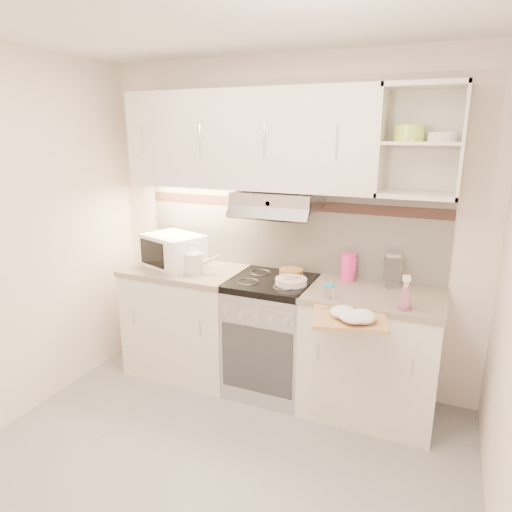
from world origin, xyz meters
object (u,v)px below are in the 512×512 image
at_px(pink_pitcher, 348,267).
at_px(electric_range, 271,335).
at_px(cutting_board, 349,317).
at_px(watering_can, 195,262).
at_px(spray_bottle, 405,295).
at_px(microwave, 173,251).
at_px(plate_stack, 291,281).
at_px(glass_jar, 392,270).

bearing_deg(pink_pitcher, electric_range, -141.88).
xyz_separation_m(electric_range, cutting_board, (0.67, -0.42, 0.42)).
xyz_separation_m(watering_can, spray_bottle, (1.57, -0.14, 0.00)).
relative_size(microwave, pink_pitcher, 2.66).
bearing_deg(pink_pitcher, microwave, -155.17).
xyz_separation_m(microwave, plate_stack, (1.03, -0.06, -0.11)).
xyz_separation_m(microwave, glass_jar, (1.69, 0.17, -0.00)).
bearing_deg(microwave, plate_stack, 16.91).
distance_m(electric_range, microwave, 1.04).
relative_size(watering_can, plate_stack, 1.24).
relative_size(glass_jar, spray_bottle, 1.07).
xyz_separation_m(electric_range, glass_jar, (0.83, 0.18, 0.58)).
bearing_deg(spray_bottle, cutting_board, -156.66).
xyz_separation_m(electric_range, spray_bottle, (0.96, -0.22, 0.54)).
xyz_separation_m(plate_stack, pink_pitcher, (0.36, 0.24, 0.08)).
height_order(glass_jar, spray_bottle, glass_jar).
bearing_deg(spray_bottle, microwave, 162.87).
distance_m(pink_pitcher, glass_jar, 0.31).
height_order(electric_range, plate_stack, plate_stack).
bearing_deg(electric_range, pink_pitcher, 21.03).
height_order(microwave, plate_stack, microwave).
relative_size(spray_bottle, cutting_board, 0.54).
bearing_deg(plate_stack, spray_bottle, -12.43).
height_order(electric_range, spray_bottle, spray_bottle).
distance_m(microwave, spray_bottle, 1.84).
relative_size(plate_stack, glass_jar, 0.92).
bearing_deg(cutting_board, microwave, 149.81).
bearing_deg(watering_can, pink_pitcher, -0.01).
height_order(electric_range, watering_can, watering_can).
relative_size(electric_range, plate_stack, 3.92).
xyz_separation_m(electric_range, plate_stack, (0.16, -0.04, 0.47)).
distance_m(microwave, watering_can, 0.27).
xyz_separation_m(microwave, spray_bottle, (1.83, -0.23, -0.04)).
bearing_deg(spray_bottle, pink_pitcher, 126.66).
distance_m(microwave, cutting_board, 1.59).
xyz_separation_m(pink_pitcher, spray_bottle, (0.44, -0.42, -0.01)).
xyz_separation_m(microwave, watering_can, (0.25, -0.09, -0.04)).
relative_size(microwave, plate_stack, 2.40).
relative_size(electric_range, watering_can, 3.16).
height_order(electric_range, pink_pitcher, pink_pitcher).
distance_m(spray_bottle, cutting_board, 0.38).
bearing_deg(electric_range, microwave, 179.20).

